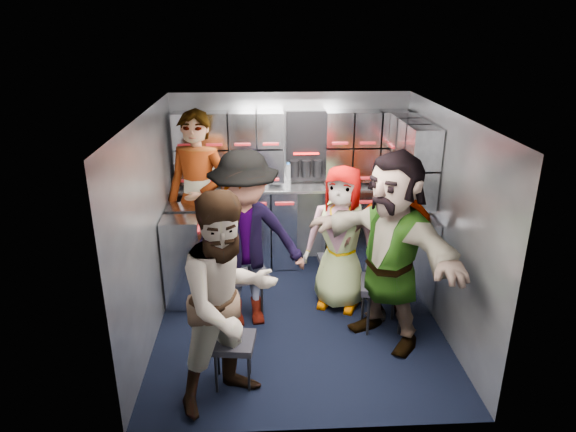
{
  "coord_description": "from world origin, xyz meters",
  "views": [
    {
      "loc": [
        -0.35,
        -4.51,
        2.88
      ],
      "look_at": [
        -0.09,
        0.35,
        1.01
      ],
      "focal_mm": 32.0,
      "sensor_mm": 36.0,
      "label": 1
    }
  ],
  "objects_px": {
    "attendant_arc_c": "(341,239)",
    "attendant_standing": "(199,201)",
    "jump_seat_near_right": "(383,288)",
    "jump_seat_center": "(337,263)",
    "jump_seat_near_left": "(232,345)",
    "attendant_arc_a": "(229,302)",
    "jump_seat_mid_right": "(385,269)",
    "attendant_arc_b": "(245,241)",
    "attendant_arc_e": "(391,250)",
    "jump_seat_mid_left": "(247,276)",
    "attendant_arc_d": "(392,242)"
  },
  "relations": [
    {
      "from": "jump_seat_near_left",
      "to": "attendant_arc_a",
      "type": "xyz_separation_m",
      "value": [
        0.0,
        -0.18,
        0.5
      ]
    },
    {
      "from": "attendant_arc_b",
      "to": "attendant_arc_d",
      "type": "bearing_deg",
      "value": -4.85
    },
    {
      "from": "attendant_arc_c",
      "to": "attendant_arc_d",
      "type": "bearing_deg",
      "value": 0.65
    },
    {
      "from": "jump_seat_near_left",
      "to": "attendant_standing",
      "type": "distance_m",
      "value": 1.98
    },
    {
      "from": "jump_seat_near_right",
      "to": "attendant_arc_d",
      "type": "distance_m",
      "value": 0.47
    },
    {
      "from": "jump_seat_near_left",
      "to": "attendant_standing",
      "type": "height_order",
      "value": "attendant_standing"
    },
    {
      "from": "attendant_arc_a",
      "to": "jump_seat_center",
      "type": "bearing_deg",
      "value": 20.93
    },
    {
      "from": "jump_seat_center",
      "to": "attendant_arc_b",
      "type": "distance_m",
      "value": 1.19
    },
    {
      "from": "jump_seat_mid_right",
      "to": "attendant_arc_e",
      "type": "height_order",
      "value": "attendant_arc_e"
    },
    {
      "from": "jump_seat_center",
      "to": "jump_seat_mid_left",
      "type": "bearing_deg",
      "value": -163.68
    },
    {
      "from": "attendant_arc_a",
      "to": "attendant_standing",
      "type": "bearing_deg",
      "value": 67.09
    },
    {
      "from": "attendant_arc_e",
      "to": "jump_seat_mid_right",
      "type": "bearing_deg",
      "value": 130.8
    },
    {
      "from": "jump_seat_near_right",
      "to": "attendant_arc_a",
      "type": "relative_size",
      "value": 0.28
    },
    {
      "from": "jump_seat_mid_left",
      "to": "attendant_arc_a",
      "type": "bearing_deg",
      "value": -94.29
    },
    {
      "from": "jump_seat_mid_left",
      "to": "jump_seat_mid_right",
      "type": "relative_size",
      "value": 0.98
    },
    {
      "from": "jump_seat_near_left",
      "to": "attendant_arc_a",
      "type": "bearing_deg",
      "value": -90.0
    },
    {
      "from": "attendant_standing",
      "to": "attendant_arc_b",
      "type": "bearing_deg",
      "value": -40.64
    },
    {
      "from": "attendant_arc_b",
      "to": "attendant_arc_e",
      "type": "xyz_separation_m",
      "value": [
        1.33,
        -0.35,
        0.04
      ]
    },
    {
      "from": "jump_seat_center",
      "to": "jump_seat_near_left",
      "type": "bearing_deg",
      "value": -127.29
    },
    {
      "from": "jump_seat_mid_right",
      "to": "attendant_standing",
      "type": "distance_m",
      "value": 2.15
    },
    {
      "from": "jump_seat_mid_left",
      "to": "attendant_arc_e",
      "type": "distance_m",
      "value": 1.52
    },
    {
      "from": "jump_seat_near_right",
      "to": "attendant_arc_e",
      "type": "distance_m",
      "value": 0.52
    },
    {
      "from": "attendant_arc_c",
      "to": "attendant_arc_a",
      "type": "bearing_deg",
      "value": -104.1
    },
    {
      "from": "jump_seat_mid_left",
      "to": "attendant_arc_a",
      "type": "distance_m",
      "value": 1.39
    },
    {
      "from": "jump_seat_center",
      "to": "attendant_arc_e",
      "type": "relative_size",
      "value": 0.24
    },
    {
      "from": "attendant_arc_d",
      "to": "attendant_arc_e",
      "type": "distance_m",
      "value": 0.48
    },
    {
      "from": "jump_seat_center",
      "to": "attendant_standing",
      "type": "distance_m",
      "value": 1.67
    },
    {
      "from": "attendant_standing",
      "to": "attendant_arc_d",
      "type": "xyz_separation_m",
      "value": [
        1.98,
        -0.8,
        -0.19
      ]
    },
    {
      "from": "jump_seat_near_right",
      "to": "attendant_standing",
      "type": "bearing_deg",
      "value": 150.23
    },
    {
      "from": "attendant_arc_c",
      "to": "attendant_standing",
      "type": "bearing_deg",
      "value": -178.6
    },
    {
      "from": "jump_seat_near_right",
      "to": "attendant_arc_c",
      "type": "bearing_deg",
      "value": 127.34
    },
    {
      "from": "jump_seat_near_left",
      "to": "jump_seat_center",
      "type": "distance_m",
      "value": 1.77
    },
    {
      "from": "attendant_standing",
      "to": "attendant_arc_e",
      "type": "xyz_separation_m",
      "value": [
        1.86,
        -1.24,
        -0.07
      ]
    },
    {
      "from": "jump_seat_mid_right",
      "to": "attendant_arc_a",
      "type": "xyz_separation_m",
      "value": [
        -1.55,
        -1.39,
        0.46
      ]
    },
    {
      "from": "attendant_arc_a",
      "to": "attendant_arc_c",
      "type": "relative_size",
      "value": 1.14
    },
    {
      "from": "jump_seat_mid_left",
      "to": "attendant_arc_b",
      "type": "distance_m",
      "value": 0.5
    },
    {
      "from": "attendant_arc_b",
      "to": "jump_seat_mid_left",
      "type": "bearing_deg",
      "value": 81.69
    },
    {
      "from": "jump_seat_near_left",
      "to": "attendant_arc_c",
      "type": "distance_m",
      "value": 1.68
    },
    {
      "from": "attendant_arc_d",
      "to": "attendant_arc_e",
      "type": "relative_size",
      "value": 0.87
    },
    {
      "from": "jump_seat_mid_left",
      "to": "attendant_standing",
      "type": "bearing_deg",
      "value": 126.87
    },
    {
      "from": "jump_seat_mid_right",
      "to": "jump_seat_near_left",
      "type": "bearing_deg",
      "value": -141.98
    },
    {
      "from": "attendant_arc_b",
      "to": "attendant_arc_d",
      "type": "distance_m",
      "value": 1.46
    },
    {
      "from": "jump_seat_mid_left",
      "to": "attendant_arc_e",
      "type": "relative_size",
      "value": 0.26
    },
    {
      "from": "jump_seat_mid_right",
      "to": "attendant_standing",
      "type": "xyz_separation_m",
      "value": [
        -1.98,
        0.62,
        0.58
      ]
    },
    {
      "from": "attendant_arc_e",
      "to": "jump_seat_mid_left",
      "type": "bearing_deg",
      "value": -149.81
    },
    {
      "from": "attendant_arc_a",
      "to": "jump_seat_near_left",
      "type": "bearing_deg",
      "value": 54.95
    },
    {
      "from": "jump_seat_center",
      "to": "attendant_arc_e",
      "type": "height_order",
      "value": "attendant_arc_e"
    },
    {
      "from": "attendant_arc_d",
      "to": "attendant_arc_b",
      "type": "bearing_deg",
      "value": -176.61
    },
    {
      "from": "jump_seat_mid_right",
      "to": "attendant_arc_d",
      "type": "bearing_deg",
      "value": -90.0
    },
    {
      "from": "attendant_arc_a",
      "to": "attendant_arc_c",
      "type": "distance_m",
      "value": 1.77
    }
  ]
}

